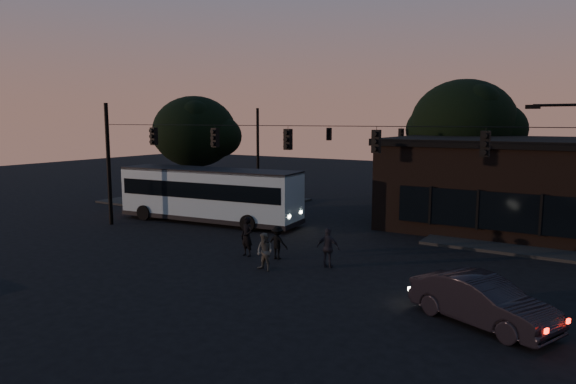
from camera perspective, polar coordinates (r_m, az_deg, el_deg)
The scene contains 14 objects.
ground at distance 22.33m, azimuth -5.47°, elevation -8.87°, with size 120.00×120.00×0.00m, color black.
sidewalk_far_right at distance 31.66m, azimuth 29.35°, elevation -4.69°, with size 14.00×10.00×0.15m, color black.
sidewalk_far_left at distance 41.58m, azimuth -9.21°, elevation -0.95°, with size 14.00×10.00×0.15m, color black.
building at distance 33.42m, azimuth 24.67°, elevation 0.81°, with size 15.40×10.41×5.40m.
tree_behind at distance 40.01m, azimuth 18.90°, elevation 7.18°, with size 7.60×7.60×9.43m.
tree_left at distance 40.34m, azimuth -10.32°, elevation 6.59°, with size 6.40×6.40×8.30m.
signal_rig_near at distance 24.76m, azimuth 0.00°, elevation 3.32°, with size 26.24×0.30×7.50m.
signal_rig_far at distance 39.27m, azimuth 12.40°, elevation 4.51°, with size 26.24×0.30×7.50m.
bus at distance 32.94m, azimuth -8.74°, elevation -0.03°, with size 12.35×4.03×3.42m.
car at distance 17.75m, azimuth 20.77°, elevation -11.25°, with size 1.63×4.69×1.54m, color black.
pedestrian_a at distance 24.63m, azimuth -4.58°, elevation -4.96°, with size 0.70×0.46×1.91m, color black.
pedestrian_b at distance 22.32m, azimuth -2.60°, elevation -6.66°, with size 0.80×0.62×1.64m, color #44443E.
pedestrian_c at distance 22.77m, azimuth 4.49°, elevation -6.21°, with size 1.04×0.43×1.78m, color black.
pedestrian_d at distance 24.11m, azimuth -1.16°, elevation -5.63°, with size 1.01×0.58×1.57m, color black.
Camera 1 is at (12.97, -16.99, 6.47)m, focal length 32.00 mm.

